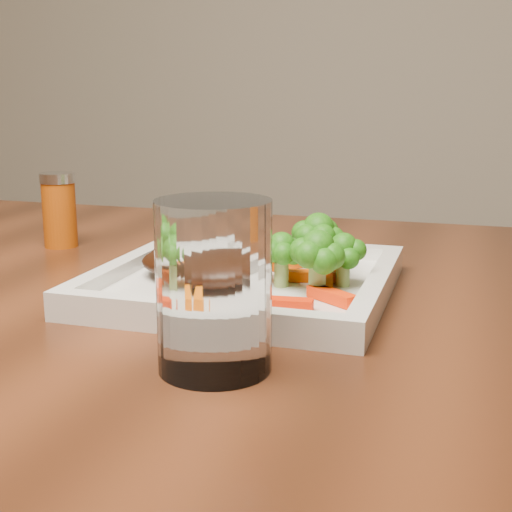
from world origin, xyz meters
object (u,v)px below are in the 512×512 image
(plate, at_px, (246,287))
(spice_shaker, at_px, (59,210))
(drinking_glass, at_px, (214,287))
(steak, at_px, (206,262))

(plate, relative_size, spice_shaker, 2.93)
(drinking_glass, bearing_deg, plate, 101.48)
(plate, xyz_separation_m, drinking_glass, (0.04, -0.19, 0.05))
(plate, distance_m, drinking_glass, 0.20)
(plate, distance_m, spice_shaker, 0.31)
(plate, bearing_deg, drinking_glass, -78.52)
(steak, distance_m, spice_shaker, 0.27)
(steak, bearing_deg, spice_shaker, 152.53)
(steak, height_order, spice_shaker, spice_shaker)
(steak, height_order, drinking_glass, drinking_glass)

